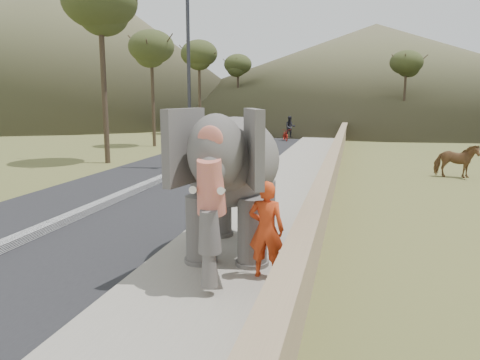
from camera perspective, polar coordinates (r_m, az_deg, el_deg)
name	(u,v)px	position (r m, az deg, el deg)	size (l,w,h in m)	color
ground	(175,333)	(7.16, -7.98, -18.02)	(160.00, 160.00, 0.00)	olive
road	(148,187)	(17.80, -11.14, -0.83)	(7.00, 120.00, 0.03)	black
median	(148,184)	(17.78, -11.15, -0.53)	(0.35, 120.00, 0.22)	black
walkway	(281,192)	(16.35, 4.98, -1.44)	(3.00, 120.00, 0.15)	#9E9687
parapet	(329,180)	(16.10, 10.82, -0.04)	(0.30, 120.00, 1.10)	tan
lamppost	(195,62)	(21.78, -5.50, 14.14)	(1.76, 0.36, 8.00)	#2D2C31
signboard	(196,135)	(21.19, -5.38, 5.51)	(0.60, 0.08, 2.40)	#2D2D33
cow	(456,161)	(21.39, 24.84, 2.13)	(0.76, 1.67, 1.41)	brown
hill_left	(65,41)	(73.42, -20.58, 15.58)	(60.00, 60.00, 22.00)	brown
hill_far	(374,72)	(75.97, 16.03, 12.60)	(80.00, 80.00, 14.00)	brown
elephant_and_man	(235,181)	(9.74, -0.66, -0.15)	(2.45, 4.23, 2.96)	#66615C
motorcyclist	(288,131)	(35.63, 5.83, 5.93)	(1.34, 1.80, 1.86)	maroon
trees	(350,87)	(34.65, 13.27, 10.97)	(48.65, 43.84, 9.42)	#473828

